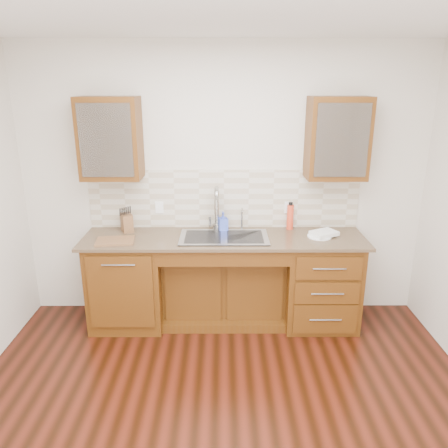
{
  "coord_description": "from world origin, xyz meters",
  "views": [
    {
      "loc": [
        -0.01,
        -2.5,
        2.32
      ],
      "look_at": [
        0.0,
        1.4,
        1.05
      ],
      "focal_mm": 35.0,
      "sensor_mm": 36.0,
      "label": 1
    }
  ],
  "objects_px": {
    "water_bottle": "(290,217)",
    "knife_block": "(127,223)",
    "plate": "(319,236)",
    "cutting_board": "(115,241)",
    "soap_bottle": "(223,221)"
  },
  "relations": [
    {
      "from": "water_bottle",
      "to": "cutting_board",
      "type": "height_order",
      "value": "water_bottle"
    },
    {
      "from": "soap_bottle",
      "to": "water_bottle",
      "type": "distance_m",
      "value": 0.68
    },
    {
      "from": "plate",
      "to": "cutting_board",
      "type": "xyz_separation_m",
      "value": [
        -1.93,
        -0.13,
        0.0
      ]
    },
    {
      "from": "water_bottle",
      "to": "knife_block",
      "type": "xyz_separation_m",
      "value": [
        -1.62,
        -0.06,
        -0.04
      ]
    },
    {
      "from": "water_bottle",
      "to": "cutting_board",
      "type": "relative_size",
      "value": 0.72
    },
    {
      "from": "water_bottle",
      "to": "soap_bottle",
      "type": "bearing_deg",
      "value": -175.37
    },
    {
      "from": "soap_bottle",
      "to": "plate",
      "type": "height_order",
      "value": "soap_bottle"
    },
    {
      "from": "soap_bottle",
      "to": "plate",
      "type": "bearing_deg",
      "value": -25.82
    },
    {
      "from": "water_bottle",
      "to": "knife_block",
      "type": "height_order",
      "value": "water_bottle"
    },
    {
      "from": "plate",
      "to": "knife_block",
      "type": "height_order",
      "value": "knife_block"
    },
    {
      "from": "knife_block",
      "to": "cutting_board",
      "type": "distance_m",
      "value": 0.32
    },
    {
      "from": "water_bottle",
      "to": "knife_block",
      "type": "distance_m",
      "value": 1.63
    },
    {
      "from": "soap_bottle",
      "to": "water_bottle",
      "type": "xyz_separation_m",
      "value": [
        0.67,
        0.05,
        0.03
      ]
    },
    {
      "from": "water_bottle",
      "to": "plate",
      "type": "xyz_separation_m",
      "value": [
        0.25,
        -0.24,
        -0.12
      ]
    },
    {
      "from": "soap_bottle",
      "to": "plate",
      "type": "xyz_separation_m",
      "value": [
        0.92,
        -0.19,
        -0.09
      ]
    }
  ]
}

